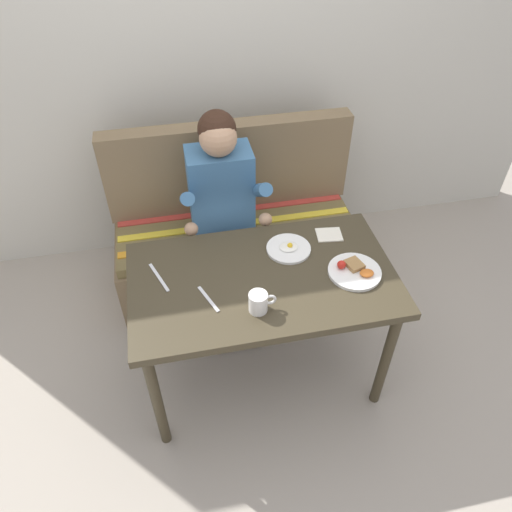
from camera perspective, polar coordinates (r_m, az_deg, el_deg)
ground_plane at (r=2.75m, az=0.65°, el=-13.24°), size 8.00×8.00×0.00m
back_wall at (r=2.96m, az=-4.81°, el=23.23°), size 4.40×0.10×2.60m
table at (r=2.24m, az=0.78°, el=-3.90°), size 1.20×0.70×0.73m
couch at (r=3.01m, az=-2.39°, el=2.28°), size 1.44×0.56×1.00m
person at (r=2.61m, az=-3.90°, el=6.47°), size 0.45×0.61×1.21m
plate_breakfast at (r=2.24m, az=11.45°, el=-1.70°), size 0.24×0.24×0.05m
plate_eggs at (r=2.31m, az=3.84°, el=0.90°), size 0.21×0.21×0.04m
coffee_mug at (r=2.01m, az=0.32°, el=-5.38°), size 0.12×0.08×0.09m
napkin at (r=2.42m, az=8.55°, el=2.48°), size 0.13×0.12×0.01m
fork at (r=2.10m, az=-5.60°, el=-5.03°), size 0.08×0.16×0.00m
knife at (r=2.22m, az=-11.30°, el=-2.46°), size 0.08×0.19×0.00m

